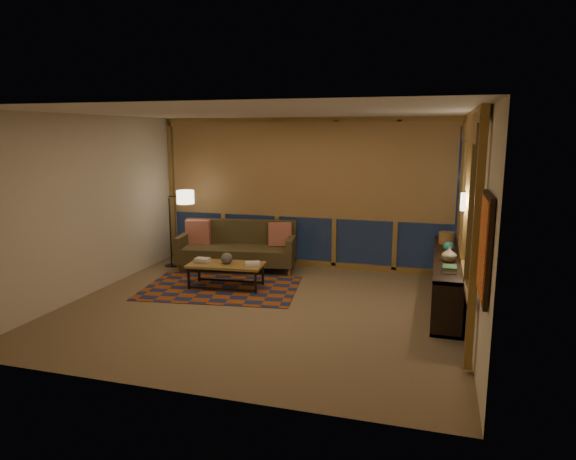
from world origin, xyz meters
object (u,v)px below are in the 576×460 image
(coffee_table, at_px, (226,276))
(floor_lamp, at_px, (170,228))
(bookshelf, at_px, (447,279))
(sofa, at_px, (237,246))

(coffee_table, bearing_deg, floor_lamp, 142.10)
(bookshelf, bearing_deg, coffee_table, -176.24)
(coffee_table, bearing_deg, bookshelf, -1.20)
(sofa, xyz_separation_m, bookshelf, (3.60, -0.88, -0.07))
(coffee_table, xyz_separation_m, floor_lamp, (-1.51, 0.98, 0.52))
(sofa, relative_size, coffee_table, 1.75)
(floor_lamp, distance_m, bookshelf, 4.94)
(coffee_table, distance_m, floor_lamp, 1.87)
(coffee_table, height_order, bookshelf, bookshelf)
(sofa, relative_size, floor_lamp, 1.45)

